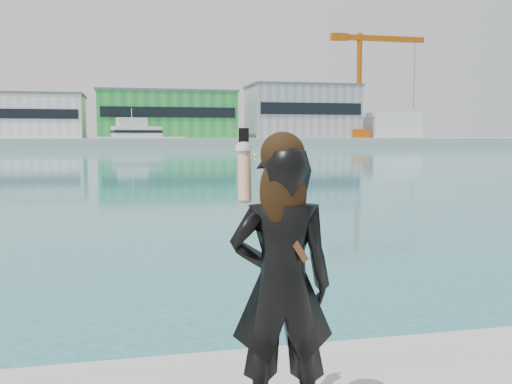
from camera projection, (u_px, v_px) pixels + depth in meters
far_quay at (131, 142)px, 129.92m from camera, size 320.00×40.00×2.00m
warehouse_white at (26, 116)px, 122.54m from camera, size 24.48×15.35×9.50m
warehouse_green at (167, 115)px, 129.10m from camera, size 30.60×16.36×10.50m
warehouse_grey_right at (302, 112)px, 136.05m from camera, size 25.50×15.35×12.50m
ancillary_shed at (390, 125)px, 139.30m from camera, size 12.00×10.00×6.00m
dock_crane at (364, 82)px, 132.48m from camera, size 23.00×4.00×24.00m
flagpole_right at (233, 117)px, 125.50m from camera, size 1.28×0.16×8.00m
motor_yacht at (139, 137)px, 116.46m from camera, size 17.91×8.64×8.06m
buoy_near at (255, 157)px, 68.52m from camera, size 0.50×0.50×0.50m
woman at (282, 277)px, 3.42m from camera, size 0.68×0.50×1.81m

